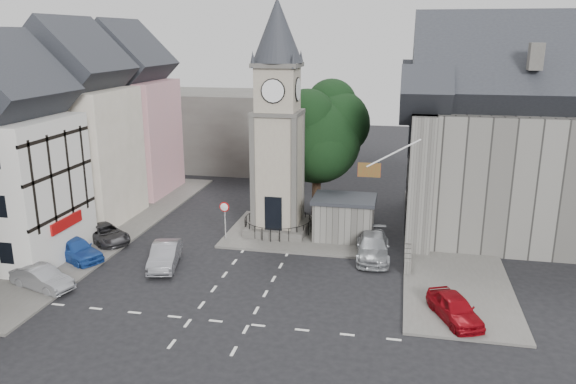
% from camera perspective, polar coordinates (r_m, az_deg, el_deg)
% --- Properties ---
extents(ground, '(120.00, 120.00, 0.00)m').
position_cam_1_polar(ground, '(33.72, -3.99, -8.59)').
color(ground, black).
rests_on(ground, ground).
extents(pavement_west, '(6.00, 30.00, 0.14)m').
position_cam_1_polar(pavement_west, '(43.51, -17.91, -3.57)').
color(pavement_west, '#595651').
rests_on(pavement_west, ground).
extents(pavement_east, '(6.00, 26.00, 0.14)m').
position_cam_1_polar(pavement_east, '(40.16, 16.03, -5.01)').
color(pavement_east, '#595651').
rests_on(pavement_east, ground).
extents(central_island, '(10.00, 8.00, 0.16)m').
position_cam_1_polar(central_island, '(40.60, 1.08, -4.14)').
color(central_island, '#595651').
rests_on(central_island, ground).
extents(road_markings, '(20.00, 8.00, 0.01)m').
position_cam_1_polar(road_markings, '(29.01, -6.97, -12.92)').
color(road_markings, silver).
rests_on(road_markings, ground).
extents(clock_tower, '(4.86, 4.86, 16.25)m').
position_cam_1_polar(clock_tower, '(38.92, -1.05, 7.22)').
color(clock_tower, '#4C4944').
rests_on(clock_tower, ground).
extents(stone_shelter, '(4.30, 3.30, 3.08)m').
position_cam_1_polar(stone_shelter, '(39.22, 5.70, -2.67)').
color(stone_shelter, '#575550').
rests_on(stone_shelter, ground).
extents(town_tree, '(7.20, 7.20, 10.80)m').
position_cam_1_polar(town_tree, '(43.60, 2.99, 6.59)').
color(town_tree, black).
rests_on(town_tree, ground).
extents(warning_sign_post, '(0.70, 0.19, 2.85)m').
position_cam_1_polar(warning_sign_post, '(38.73, -6.47, -2.19)').
color(warning_sign_post, black).
rests_on(warning_sign_post, ground).
extents(terrace_pink, '(8.10, 7.60, 12.80)m').
position_cam_1_polar(terrace_pink, '(51.99, -16.06, 7.04)').
color(terrace_pink, '#D49298').
rests_on(terrace_pink, ground).
extents(terrace_cream, '(8.10, 7.60, 12.80)m').
position_cam_1_polar(terrace_cream, '(45.14, -20.70, 5.41)').
color(terrace_cream, beige).
rests_on(terrace_cream, ground).
extents(terrace_tudor, '(8.10, 7.60, 12.00)m').
position_cam_1_polar(terrace_tudor, '(38.81, -26.83, 2.60)').
color(terrace_tudor, silver).
rests_on(terrace_tudor, ground).
extents(backdrop_west, '(20.00, 10.00, 8.00)m').
position_cam_1_polar(backdrop_west, '(61.88, -7.88, 6.37)').
color(backdrop_west, '#4C4944').
rests_on(backdrop_west, ground).
extents(east_building, '(14.40, 11.40, 12.60)m').
position_cam_1_polar(east_building, '(41.88, 21.30, 4.18)').
color(east_building, '#575550').
rests_on(east_building, ground).
extents(east_boundary_wall, '(0.40, 16.00, 0.90)m').
position_cam_1_polar(east_boundary_wall, '(41.77, 12.05, -3.38)').
color(east_boundary_wall, '#575550').
rests_on(east_boundary_wall, ground).
extents(flagpole, '(3.68, 0.10, 2.74)m').
position_cam_1_polar(flagpole, '(34.26, 10.66, 3.89)').
color(flagpole, white).
rests_on(flagpole, ground).
extents(car_west_blue, '(4.72, 3.61, 1.50)m').
position_cam_1_polar(car_west_blue, '(38.23, -20.81, -5.42)').
color(car_west_blue, '#1C459C').
rests_on(car_west_blue, ground).
extents(car_west_silver, '(4.17, 2.46, 1.30)m').
position_cam_1_polar(car_west_silver, '(34.76, -23.71, -8.03)').
color(car_west_silver, gray).
rests_on(car_west_silver, ground).
extents(car_west_grey, '(4.83, 4.33, 1.25)m').
position_cam_1_polar(car_west_grey, '(40.81, -18.08, -4.03)').
color(car_west_grey, '#2E2D30').
rests_on(car_west_grey, ground).
extents(car_island_silver, '(2.53, 4.65, 1.45)m').
position_cam_1_polar(car_island_silver, '(35.64, -12.40, -6.30)').
color(car_island_silver, gray).
rests_on(car_island_silver, ground).
extents(car_island_east, '(2.38, 5.22, 1.48)m').
position_cam_1_polar(car_island_east, '(36.52, 8.61, -5.53)').
color(car_island_east, '#999CA0').
rests_on(car_island_east, ground).
extents(car_east_red, '(3.00, 4.28, 1.35)m').
position_cam_1_polar(car_east_red, '(29.80, 16.58, -11.24)').
color(car_east_red, maroon).
rests_on(car_east_red, ground).
extents(pedestrian, '(0.76, 0.61, 1.80)m').
position_cam_1_polar(pedestrian, '(38.38, 14.48, -4.55)').
color(pedestrian, beige).
rests_on(pedestrian, ground).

